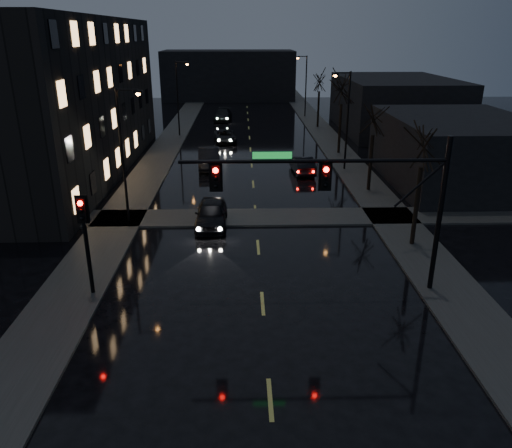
{
  "coord_description": "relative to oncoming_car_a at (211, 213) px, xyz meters",
  "views": [
    {
      "loc": [
        -0.8,
        -10.76,
        10.91
      ],
      "look_at": [
        -0.25,
        9.21,
        3.2
      ],
      "focal_mm": 35.0,
      "sensor_mm": 36.0,
      "label": 1
    }
  ],
  "objects": [
    {
      "name": "apartment_block",
      "position": [
        -13.8,
        12.7,
        5.22
      ],
      "size": [
        12.0,
        30.0,
        12.0
      ],
      "primitive_type": "cube",
      "color": "black",
      "rests_on": "ground"
    },
    {
      "name": "signal_mast",
      "position": [
        6.54,
        -8.31,
        4.09
      ],
      "size": [
        11.11,
        0.41,
        7.0
      ],
      "color": "black",
      "rests_on": "ground"
    },
    {
      "name": "streetlight_l_near",
      "position": [
        -4.89,
        0.7,
        4.0
      ],
      "size": [
        1.53,
        0.28,
        8.0
      ],
      "color": "black",
      "rests_on": "ground"
    },
    {
      "name": "tree_far",
      "position": [
        11.1,
        32.7,
        5.29
      ],
      "size": [
        3.43,
        3.43,
        7.88
      ],
      "color": "black",
      "rests_on": "ground"
    },
    {
      "name": "streetlight_r_mid",
      "position": [
        10.28,
        12.7,
        4.0
      ],
      "size": [
        1.53,
        0.28,
        8.0
      ],
      "color": "black",
      "rests_on": "ground"
    },
    {
      "name": "ground",
      "position": [
        2.7,
        -17.3,
        -0.78
      ],
      "size": [
        160.0,
        160.0,
        0.0
      ],
      "primitive_type": "plane",
      "color": "black",
      "rests_on": "ground"
    },
    {
      "name": "commercial_right_far",
      "position": [
        19.7,
        30.7,
        2.22
      ],
      "size": [
        12.0,
        18.0,
        6.0
      ],
      "primitive_type": "cube",
      "color": "black",
      "rests_on": "ground"
    },
    {
      "name": "oncoming_car_d",
      "position": [
        -0.63,
        38.04,
        -0.04
      ],
      "size": [
        2.47,
        5.23,
        1.47
      ],
      "primitive_type": "imported",
      "rotation": [
        0.0,
        0.0,
        -0.08
      ],
      "color": "black",
      "rests_on": "ground"
    },
    {
      "name": "sidewalk_left",
      "position": [
        -5.8,
        17.7,
        -0.72
      ],
      "size": [
        3.0,
        140.0,
        0.12
      ],
      "primitive_type": "cube",
      "color": "#2D2D2B",
      "rests_on": "ground"
    },
    {
      "name": "sidewalk_right",
      "position": [
        11.2,
        17.7,
        -0.72
      ],
      "size": [
        3.0,
        140.0,
        0.12
      ],
      "primitive_type": "cube",
      "color": "#2D2D2B",
      "rests_on": "ground"
    },
    {
      "name": "sidewalk_cross",
      "position": [
        2.7,
        1.2,
        -0.72
      ],
      "size": [
        40.0,
        3.0,
        0.12
      ],
      "primitive_type": "cube",
      "color": "#2D2D2B",
      "rests_on": "ground"
    },
    {
      "name": "far_block",
      "position": [
        -0.3,
        60.7,
        3.22
      ],
      "size": [
        22.0,
        10.0,
        8.0
      ],
      "primitive_type": "cube",
      "color": "black",
      "rests_on": "ground"
    },
    {
      "name": "signal_pole_left",
      "position": [
        -4.8,
        -8.31,
        2.24
      ],
      "size": [
        0.35,
        0.41,
        4.53
      ],
      "color": "black",
      "rests_on": "ground"
    },
    {
      "name": "streetlight_r_far",
      "position": [
        10.28,
        40.7,
        4.0
      ],
      "size": [
        1.53,
        0.28,
        8.0
      ],
      "color": "black",
      "rests_on": "ground"
    },
    {
      "name": "oncoming_car_b",
      "position": [
        -0.96,
        13.68,
        0.07
      ],
      "size": [
        2.16,
        5.23,
        1.68
      ],
      "primitive_type": "imported",
      "rotation": [
        0.0,
        0.0,
        0.08
      ],
      "color": "black",
      "rests_on": "ground"
    },
    {
      "name": "commercial_right_near",
      "position": [
        18.2,
        8.7,
        1.72
      ],
      "size": [
        10.0,
        14.0,
        5.0
      ],
      "primitive_type": "cube",
      "color": "black",
      "rests_on": "ground"
    },
    {
      "name": "oncoming_car_c",
      "position": [
        0.11,
        24.35,
        -0.13
      ],
      "size": [
        2.67,
        4.88,
        1.3
      ],
      "primitive_type": "imported",
      "rotation": [
        0.0,
        0.0,
        0.11
      ],
      "color": "black",
      "rests_on": "ground"
    },
    {
      "name": "tree_mid_a",
      "position": [
        11.1,
        6.7,
        5.05
      ],
      "size": [
        3.3,
        3.3,
        7.58
      ],
      "color": "black",
      "rests_on": "ground"
    },
    {
      "name": "oncoming_car_a",
      "position": [
        0.0,
        0.0,
        0.0
      ],
      "size": [
        1.84,
        4.56,
        1.55
      ],
      "primitive_type": "imported",
      "rotation": [
        0.0,
        0.0,
        0.0
      ],
      "color": "black",
      "rests_on": "ground"
    },
    {
      "name": "streetlight_l_far",
      "position": [
        -4.89,
        27.7,
        4.0
      ],
      "size": [
        1.53,
        0.28,
        8.0
      ],
      "color": "black",
      "rests_on": "ground"
    },
    {
      "name": "tree_mid_b",
      "position": [
        11.1,
        18.7,
        5.83
      ],
      "size": [
        3.74,
        3.74,
        8.59
      ],
      "color": "black",
      "rests_on": "ground"
    },
    {
      "name": "tree_near",
      "position": [
        11.1,
        -3.3,
        5.44
      ],
      "size": [
        3.52,
        3.52,
        8.08
      ],
      "color": "black",
      "rests_on": "ground"
    },
    {
      "name": "lead_car",
      "position": [
        6.83,
        11.79,
        -0.07
      ],
      "size": [
        1.82,
        4.38,
        1.41
      ],
      "primitive_type": "imported",
      "rotation": [
        0.0,
        0.0,
        3.22
      ],
      "color": "black",
      "rests_on": "ground"
    }
  ]
}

